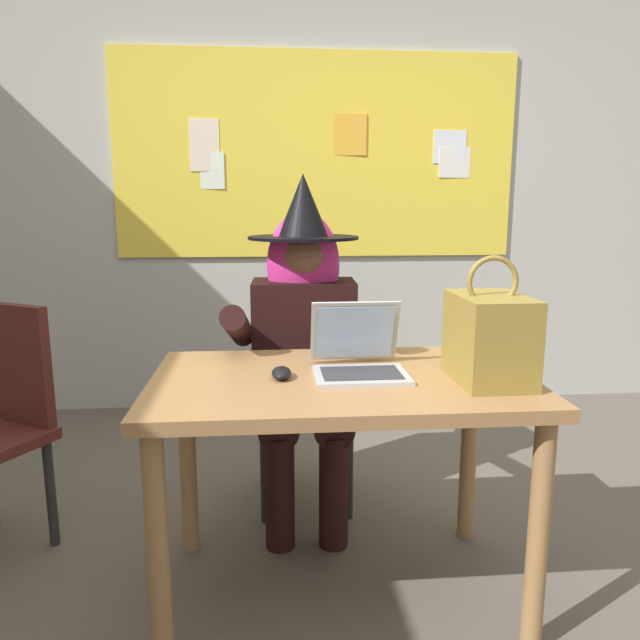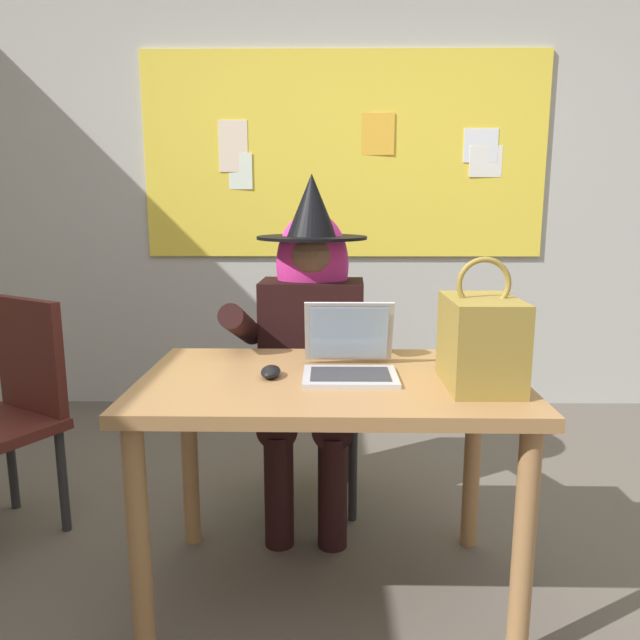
% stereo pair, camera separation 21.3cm
% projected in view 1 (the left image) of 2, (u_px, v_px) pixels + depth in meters
% --- Properties ---
extents(ground_plane, '(24.00, 24.00, 0.00)m').
position_uv_depth(ground_plane, '(371.00, 601.00, 1.94)').
color(ground_plane, '#5B544C').
extents(wall_back_bulletin, '(5.49, 2.15, 2.85)m').
position_uv_depth(wall_back_bulletin, '(317.00, 176.00, 3.64)').
color(wall_back_bulletin, '#B2B2AD').
rests_on(wall_back_bulletin, ground).
extents(desk_main, '(1.17, 0.73, 0.74)m').
position_uv_depth(desk_main, '(341.00, 409.00, 1.87)').
color(desk_main, '#A37547').
rests_on(desk_main, ground).
extents(chair_at_desk, '(0.42, 0.42, 0.89)m').
position_uv_depth(chair_at_desk, '(303.00, 385.00, 2.59)').
color(chair_at_desk, black).
rests_on(chair_at_desk, ground).
extents(person_costumed, '(0.61, 0.70, 1.39)m').
position_uv_depth(person_costumed, '(304.00, 328.00, 2.42)').
color(person_costumed, black).
rests_on(person_costumed, ground).
extents(laptop, '(0.29, 0.29, 0.22)m').
position_uv_depth(laptop, '(358.00, 358.00, 1.88)').
color(laptop, '#B7B7BC').
rests_on(laptop, desk_main).
extents(computer_mouse, '(0.06, 0.11, 0.03)m').
position_uv_depth(computer_mouse, '(281.00, 373.00, 1.82)').
color(computer_mouse, black).
rests_on(computer_mouse, desk_main).
extents(handbag, '(0.20, 0.30, 0.38)m').
position_uv_depth(handbag, '(490.00, 337.00, 1.78)').
color(handbag, olive).
rests_on(handbag, desk_main).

